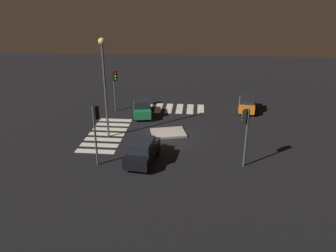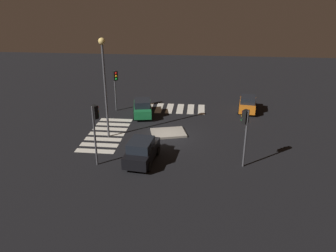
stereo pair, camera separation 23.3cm
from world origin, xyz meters
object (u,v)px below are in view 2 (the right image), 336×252
object	(u,v)px
car_green	(142,108)
traffic_light_east	(115,81)
traffic_island	(168,133)
street_lamp	(104,73)
car_black	(142,151)
traffic_light_north	(95,120)
traffic_light_west	(245,124)
car_orange	(248,104)

from	to	relation	value
car_green	traffic_light_east	world-z (taller)	traffic_light_east
traffic_island	street_lamp	bearing A→B (deg)	12.41
car_black	traffic_light_north	xyz separation A→B (m)	(3.12, 0.67, 2.55)
traffic_light_north	traffic_island	bearing A→B (deg)	3.28
car_green	car_black	bearing A→B (deg)	178.98
car_green	traffic_light_north	xyz separation A→B (m)	(1.46, 10.40, 2.58)
car_green	street_lamp	xyz separation A→B (m)	(2.07, 5.47, 4.84)
traffic_light_west	traffic_light_north	world-z (taller)	traffic_light_north
street_lamp	car_orange	bearing A→B (deg)	-148.39
traffic_island	traffic_light_north	world-z (taller)	traffic_light_north
street_lamp	traffic_light_east	bearing A→B (deg)	-82.26
traffic_island	car_black	size ratio (longest dim) A/B	0.80
traffic_light_east	traffic_light_north	xyz separation A→B (m)	(-1.51, 11.62, 0.18)
car_black	street_lamp	xyz separation A→B (m)	(3.72, -4.26, 4.81)
traffic_light_east	traffic_light_west	distance (m)	16.15
car_orange	traffic_light_east	world-z (taller)	traffic_light_east
street_lamp	car_green	bearing A→B (deg)	-110.69
car_orange	street_lamp	bearing A→B (deg)	129.73
car_green	street_lamp	world-z (taller)	street_lamp
traffic_light_west	street_lamp	bearing A→B (deg)	17.88
car_black	street_lamp	distance (m)	7.43
car_black	car_orange	bearing A→B (deg)	-30.57
traffic_island	car_green	xyz separation A→B (m)	(3.08, -4.34, 0.77)
car_orange	street_lamp	xyz separation A→B (m)	(12.92, 7.95, 4.88)
car_green	car_orange	bearing A→B (deg)	-87.83
traffic_island	car_green	size ratio (longest dim) A/B	0.82
car_black	traffic_island	bearing A→B (deg)	-8.41
traffic_island	street_lamp	world-z (taller)	street_lamp
car_green	traffic_light_west	world-z (taller)	traffic_light_west
car_orange	car_black	xyz separation A→B (m)	(9.19, 12.21, 0.07)
traffic_island	car_orange	world-z (taller)	car_orange
traffic_island	traffic_light_east	distance (m)	8.81
car_green	traffic_island	bearing A→B (deg)	-155.29
traffic_island	traffic_light_north	distance (m)	8.29
traffic_light_west	car_green	bearing A→B (deg)	-8.49
traffic_island	traffic_light_east	world-z (taller)	traffic_light_east
traffic_island	car_black	distance (m)	5.63
traffic_light_west	traffic_light_north	distance (m)	10.50
car_orange	car_green	world-z (taller)	car_green
car_green	car_black	size ratio (longest dim) A/B	0.98
traffic_light_north	car_orange	bearing A→B (deg)	-3.55
street_lamp	car_black	bearing A→B (deg)	131.18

